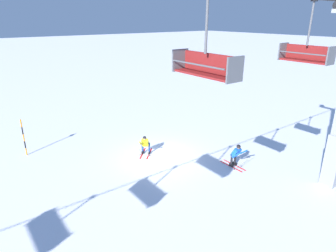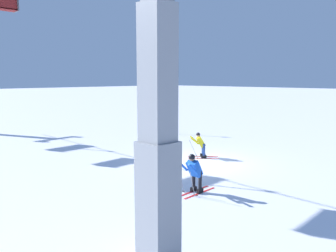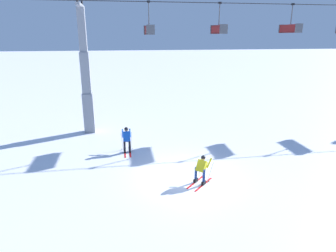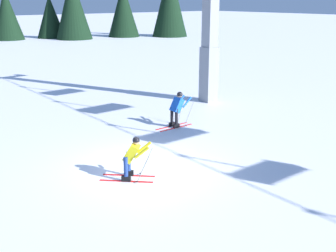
# 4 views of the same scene
# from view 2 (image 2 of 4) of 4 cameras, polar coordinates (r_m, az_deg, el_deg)

# --- Properties ---
(ground_plane) EXTENTS (260.00, 260.00, 0.00)m
(ground_plane) POSITION_cam_2_polar(r_m,az_deg,el_deg) (17.28, 5.32, -6.07)
(ground_plane) COLOR white
(skier_carving_main) EXTENTS (1.53, 1.54, 1.47)m
(skier_carving_main) POSITION_cam_2_polar(r_m,az_deg,el_deg) (18.10, 5.51, -2.95)
(skier_carving_main) COLOR red
(skier_carving_main) RESTS_ON ground_plane
(lift_tower_near) EXTENTS (0.73, 3.02, 9.16)m
(lift_tower_near) POSITION_cam_2_polar(r_m,az_deg,el_deg) (7.15, -1.74, 5.17)
(lift_tower_near) COLOR gray
(lift_tower_near) RESTS_ON ground_plane
(trail_marker_pole) EXTENTS (0.07, 0.28, 2.44)m
(trail_marker_pole) POSITION_cam_2_polar(r_m,az_deg,el_deg) (25.48, 1.05, 1.53)
(trail_marker_pole) COLOR orange
(trail_marker_pole) RESTS_ON ground_plane
(skier_distant_uphill) EXTENTS (0.71, 1.73, 1.64)m
(skier_distant_uphill) POSITION_cam_2_polar(r_m,az_deg,el_deg) (12.50, 4.42, -7.47)
(skier_distant_uphill) COLOR red
(skier_distant_uphill) RESTS_ON ground_plane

